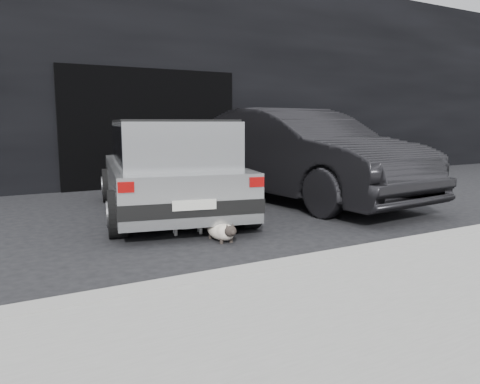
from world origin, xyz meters
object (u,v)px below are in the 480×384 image
cat_siamese (222,232)px  cat_white (190,219)px  silver_hatchback (169,163)px  second_car (299,155)px

cat_siamese → cat_white: size_ratio=0.96×
silver_hatchback → cat_siamese: bearing=-79.8°
second_car → cat_white: bearing=-157.9°
second_car → cat_white: second_car is taller
silver_hatchback → second_car: bearing=13.7°
second_car → cat_white: size_ratio=6.34×
silver_hatchback → cat_siamese: (-0.05, -1.92, -0.68)m
second_car → cat_siamese: 3.37m
second_car → cat_white: (-2.78, -1.43, -0.66)m
cat_white → second_car: bearing=131.6°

